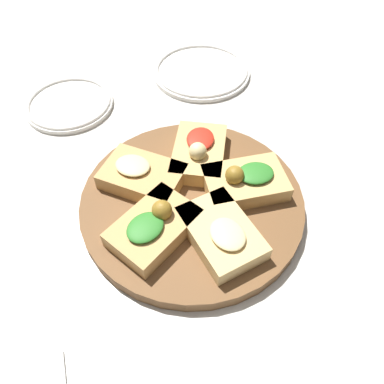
{
  "coord_description": "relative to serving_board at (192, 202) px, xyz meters",
  "views": [
    {
      "loc": [
        -0.06,
        -0.39,
        0.52
      ],
      "look_at": [
        0.0,
        0.0,
        0.04
      ],
      "focal_mm": 35.0,
      "sensor_mm": 36.0,
      "label": 1
    }
  ],
  "objects": [
    {
      "name": "ground_plane",
      "position": [
        0.0,
        0.0,
        -0.01
      ],
      "size": [
        3.0,
        3.0,
        0.0
      ],
      "primitive_type": "plane",
      "color": "beige"
    },
    {
      "name": "serving_board",
      "position": [
        0.0,
        0.0,
        0.0
      ],
      "size": [
        0.38,
        0.38,
        0.02
      ],
      "primitive_type": "cylinder",
      "color": "brown",
      "rests_on": "ground_plane"
    },
    {
      "name": "focaccia_slice_0",
      "position": [
        0.03,
        0.09,
        0.03
      ],
      "size": [
        0.12,
        0.16,
        0.06
      ],
      "color": "tan",
      "rests_on": "serving_board"
    },
    {
      "name": "focaccia_slice_1",
      "position": [
        -0.08,
        0.05,
        0.03
      ],
      "size": [
        0.16,
        0.15,
        0.04
      ],
      "color": "tan",
      "rests_on": "serving_board"
    },
    {
      "name": "focaccia_slice_2",
      "position": [
        -0.07,
        -0.06,
        0.03
      ],
      "size": [
        0.16,
        0.16,
        0.06
      ],
      "color": "tan",
      "rests_on": "serving_board"
    },
    {
      "name": "focaccia_slice_3",
      "position": [
        0.03,
        -0.09,
        0.03
      ],
      "size": [
        0.13,
        0.16,
        0.04
      ],
      "color": "#DBB775",
      "rests_on": "serving_board"
    },
    {
      "name": "focaccia_slice_4",
      "position": [
        0.09,
        0.01,
        0.03
      ],
      "size": [
        0.14,
        0.1,
        0.06
      ],
      "color": "tan",
      "rests_on": "serving_board"
    },
    {
      "name": "plate_left",
      "position": [
        -0.23,
        0.31,
        -0.0
      ],
      "size": [
        0.19,
        0.19,
        0.02
      ],
      "color": "white",
      "rests_on": "ground_plane"
    },
    {
      "name": "plate_right",
      "position": [
        0.08,
        0.39,
        -0.0
      ],
      "size": [
        0.23,
        0.23,
        0.02
      ],
      "color": "white",
      "rests_on": "ground_plane"
    }
  ]
}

